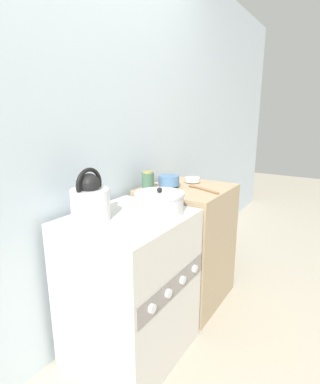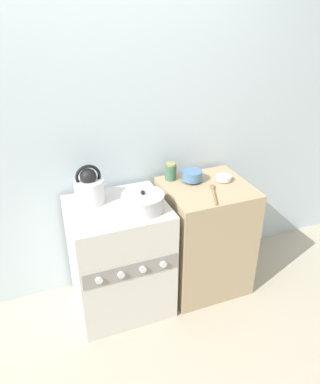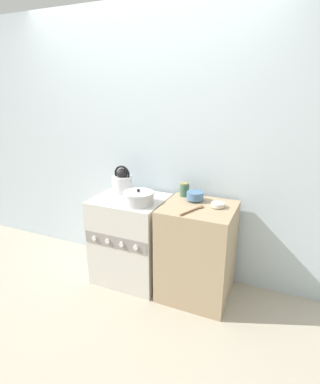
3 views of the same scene
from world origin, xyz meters
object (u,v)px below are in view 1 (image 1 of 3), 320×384
at_px(kettle, 90,200).
at_px(enamel_bowl, 169,181).
at_px(small_ceramic_bowl, 192,180).
at_px(stove, 130,287).
at_px(cooking_pot, 160,202).
at_px(storage_jar, 148,180).

distance_m(kettle, enamel_bowl, 0.73).
bearing_deg(small_ceramic_bowl, stove, -177.29).
height_order(stove, kettle, kettle).
xyz_separation_m(kettle, enamel_bowl, (0.72, -0.01, -0.03)).
distance_m(cooking_pot, small_ceramic_bowl, 0.67).
bearing_deg(stove, cooking_pot, -34.39).
bearing_deg(enamel_bowl, kettle, 178.99).
xyz_separation_m(small_ceramic_bowl, storage_jar, (-0.34, 0.16, 0.04)).
relative_size(stove, small_ceramic_bowl, 7.37).
xyz_separation_m(cooking_pot, enamel_bowl, (0.44, 0.21, 0.01)).
height_order(stove, cooking_pot, cooking_pot).
distance_m(enamel_bowl, storage_jar, 0.15).
bearing_deg(small_ceramic_bowl, enamel_bowl, 161.65).
relative_size(cooking_pot, storage_jar, 2.18).
relative_size(enamel_bowl, small_ceramic_bowl, 1.30).
bearing_deg(stove, small_ceramic_bowl, 2.71).
xyz_separation_m(stove, storage_jar, (0.46, 0.20, 0.49)).
relative_size(kettle, cooking_pot, 0.98).
distance_m(small_ceramic_bowl, storage_jar, 0.38).
bearing_deg(small_ceramic_bowl, storage_jar, 155.08).
distance_m(cooking_pot, enamel_bowl, 0.49).
relative_size(kettle, storage_jar, 2.15).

